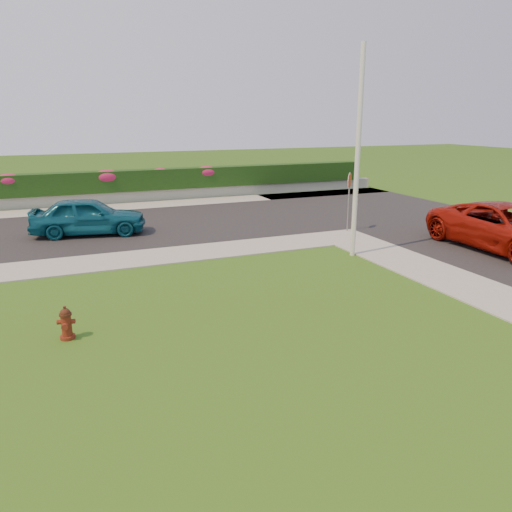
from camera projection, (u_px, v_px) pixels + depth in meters
name	position (u px, v px, depth m)	size (l,w,h in m)	color
ground	(277.00, 388.00, 8.51)	(120.00, 120.00, 0.00)	black
street_far	(5.00, 237.00, 19.09)	(26.00, 8.00, 0.04)	black
curb_corner	(344.00, 237.00, 19.09)	(2.00, 2.00, 0.04)	gray
sidewalk_beyond	(99.00, 208.00, 25.01)	(34.00, 2.00, 0.04)	gray
retaining_wall	(96.00, 198.00, 26.27)	(34.00, 0.40, 0.60)	gray
hedge	(94.00, 182.00, 26.13)	(32.00, 0.90, 1.10)	black
fire_hydrant	(66.00, 324.00, 10.32)	(0.37, 0.35, 0.72)	#4C120B
suv_red	(508.00, 228.00, 16.92)	(2.62, 5.68, 1.58)	#941208
sedan_teal	(88.00, 216.00, 19.23)	(1.72, 4.26, 1.45)	#0C4C62
utility_pole	(358.00, 154.00, 15.76)	(0.16, 0.16, 6.63)	silver
stop_sign	(349.00, 188.00, 19.62)	(0.47, 0.46, 2.36)	slate
flower_clump_c	(8.00, 180.00, 24.46)	(1.26, 0.81, 0.63)	#B91F5E
flower_clump_d	(107.00, 177.00, 26.20)	(1.41, 0.91, 0.71)	#B91F5E
flower_clump_e	(160.00, 173.00, 27.24)	(1.01, 0.65, 0.51)	#B91F5E
flower_clump_f	(206.00, 172.00, 28.23)	(1.31, 0.85, 0.66)	#B91F5E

